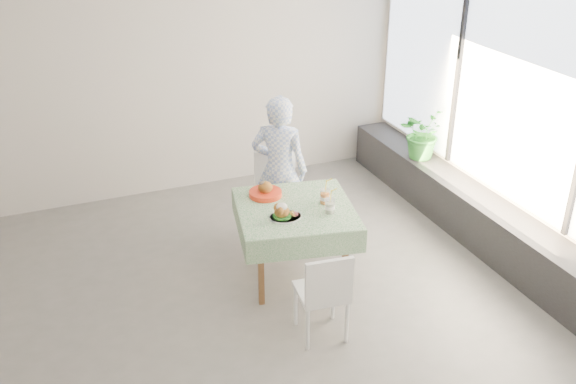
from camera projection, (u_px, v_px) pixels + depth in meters
name	position (u px, v px, depth m)	size (l,w,h in m)	color
floor	(223.00, 303.00, 5.76)	(6.00, 6.00, 0.00)	#5D5B58
wall_back	(152.00, 78.00, 7.21)	(6.00, 0.02, 2.80)	beige
wall_front	(362.00, 354.00, 3.07)	(6.00, 0.02, 2.80)	beige
wall_right	(516.00, 113.00, 6.15)	(0.02, 5.00, 2.80)	beige
window_pane	(518.00, 89.00, 6.03)	(0.01, 4.80, 2.18)	#D1E0F9
window_ledge	(483.00, 222.00, 6.60)	(0.40, 4.80, 0.50)	black
cafe_table	(295.00, 234.00, 5.96)	(1.22, 1.22, 0.74)	brown
chair_far	(278.00, 212.00, 6.73)	(0.50, 0.50, 0.91)	white
chair_near	(322.00, 309.00, 5.27)	(0.43, 0.43, 0.83)	white
diner	(279.00, 170.00, 6.46)	(0.57, 0.38, 1.57)	#8EA6E3
main_dish	(284.00, 213.00, 5.62)	(0.29, 0.29, 0.15)	white
juice_cup_orange	(325.00, 197.00, 5.87)	(0.10, 0.10, 0.28)	white
juice_cup_lemonade	(330.00, 206.00, 5.72)	(0.09, 0.09, 0.26)	white
second_dish	(265.00, 192.00, 6.02)	(0.31, 0.31, 0.15)	red
potted_plant	(422.00, 133.00, 7.35)	(0.54, 0.47, 0.60)	#2B7E2A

